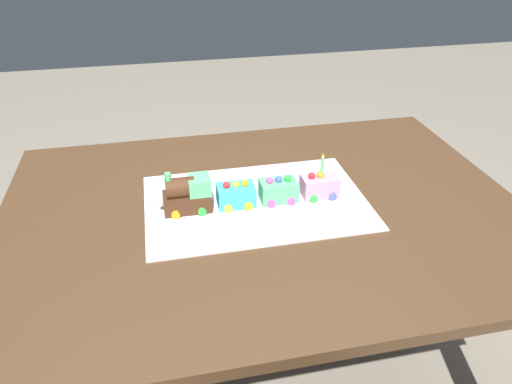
% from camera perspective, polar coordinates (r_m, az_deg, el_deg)
% --- Properties ---
extents(ground_plane, '(8.00, 8.00, 0.00)m').
position_cam_1_polar(ground_plane, '(1.82, 0.74, -21.75)').
color(ground_plane, gray).
extents(dining_table, '(1.40, 1.00, 0.74)m').
position_cam_1_polar(dining_table, '(1.36, 0.92, -5.57)').
color(dining_table, '#4C331E').
rests_on(dining_table, ground).
extents(cake_board, '(0.60, 0.40, 0.00)m').
position_cam_1_polar(cake_board, '(1.32, -0.00, -1.19)').
color(cake_board, silver).
rests_on(cake_board, dining_table).
extents(cake_locomotive, '(0.14, 0.08, 0.12)m').
position_cam_1_polar(cake_locomotive, '(1.27, -8.13, -0.29)').
color(cake_locomotive, '#472816').
rests_on(cake_locomotive, cake_board).
extents(cake_car_hopper_turquoise, '(0.10, 0.08, 0.07)m').
position_cam_1_polar(cake_car_hopper_turquoise, '(1.29, -2.39, -0.33)').
color(cake_car_hopper_turquoise, '#38B7C6').
rests_on(cake_car_hopper_turquoise, cake_board).
extents(cake_car_gondola_mint_green, '(0.10, 0.08, 0.07)m').
position_cam_1_polar(cake_car_gondola_mint_green, '(1.31, 2.68, 0.24)').
color(cake_car_gondola_mint_green, '#59CC7A').
rests_on(cake_car_gondola_mint_green, cake_board).
extents(cake_car_caboose_bubblegum, '(0.10, 0.08, 0.07)m').
position_cam_1_polar(cake_car_caboose_bubblegum, '(1.35, 7.53, 0.75)').
color(cake_car_caboose_bubblegum, pink).
rests_on(cake_car_caboose_bubblegum, cake_board).
extents(birthday_candle, '(0.01, 0.01, 0.06)m').
position_cam_1_polar(birthday_candle, '(1.31, 7.87, 3.44)').
color(birthday_candle, '#66D872').
rests_on(birthday_candle, cake_car_caboose_bubblegum).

